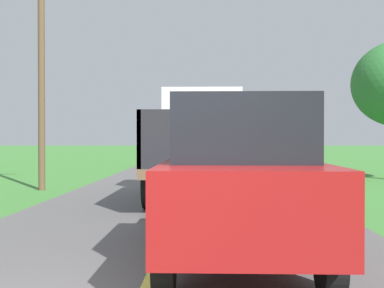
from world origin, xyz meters
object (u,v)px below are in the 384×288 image
at_px(banana_truck_near, 203,141).
at_px(utility_pole_roadside, 41,63).
at_px(banana_truck_far, 204,139).
at_px(following_car, 239,179).

height_order(banana_truck_near, utility_pole_roadside, utility_pole_roadside).
distance_m(banana_truck_near, utility_pole_roadside, 5.66).
height_order(banana_truck_far, following_car, banana_truck_far).
distance_m(banana_truck_near, banana_truck_far, 14.63).
height_order(banana_truck_far, utility_pole_roadside, utility_pole_roadside).
bearing_deg(banana_truck_far, utility_pole_roadside, -110.45).
relative_size(banana_truck_near, following_car, 1.42).
xyz_separation_m(banana_truck_far, utility_pole_roadside, (-4.74, -12.70, 2.31)).
distance_m(utility_pole_roadside, following_car, 10.76).
height_order(banana_truck_near, banana_truck_far, same).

